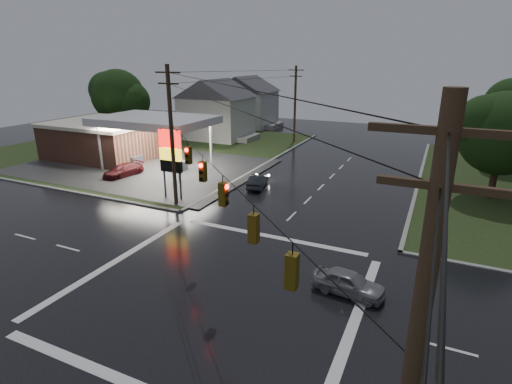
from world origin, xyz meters
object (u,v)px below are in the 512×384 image
at_px(tree_ne_near, 504,134).
at_px(car_pump, 123,170).
at_px(utility_pole_nw, 172,135).
at_px(house_near, 217,108).
at_px(gas_station, 113,137).
at_px(pylon_sign, 170,153).
at_px(car_crossing, 349,283).
at_px(tree_nw_behind, 119,96).
at_px(car_north, 258,181).
at_px(utility_pole_n, 295,103).
at_px(house_far, 247,101).

distance_m(tree_ne_near, car_pump, 34.63).
distance_m(utility_pole_nw, house_near, 28.90).
height_order(gas_station, car_pump, gas_station).
bearing_deg(house_near, pylon_sign, -67.72).
distance_m(car_crossing, car_pump, 27.97).
relative_size(pylon_sign, tree_nw_behind, 0.60).
height_order(pylon_sign, house_near, house_near).
bearing_deg(pylon_sign, utility_pole_nw, -45.00).
height_order(car_north, car_crossing, car_crossing).
distance_m(house_near, tree_ne_near, 37.80).
xyz_separation_m(tree_nw_behind, car_north, (28.51, -13.54, -5.56)).
bearing_deg(house_near, tree_ne_near, -21.76).
relative_size(gas_station, utility_pole_n, 2.50).
bearing_deg(pylon_sign, house_far, 106.98).
height_order(utility_pole_nw, car_north, utility_pole_nw).
relative_size(gas_station, tree_ne_near, 2.92).
height_order(gas_station, car_crossing, gas_station).
height_order(utility_pole_n, house_far, utility_pole_n).
bearing_deg(car_pump, tree_nw_behind, 141.82).
distance_m(tree_nw_behind, car_pump, 22.39).
bearing_deg(tree_nw_behind, pylon_sign, -39.87).
bearing_deg(utility_pole_n, gas_station, -131.47).
height_order(utility_pole_nw, tree_nw_behind, utility_pole_nw).
relative_size(gas_station, car_crossing, 7.16).
bearing_deg(utility_pole_n, tree_ne_near, -34.10).
bearing_deg(utility_pole_n, car_pump, -112.00).
xyz_separation_m(utility_pole_nw, car_north, (4.17, 6.95, -5.11)).
bearing_deg(utility_pole_nw, utility_pole_n, 90.00).
relative_size(utility_pole_n, tree_nw_behind, 1.05).
bearing_deg(utility_pole_nw, car_pump, 155.10).
height_order(house_near, car_crossing, house_near).
height_order(utility_pole_nw, house_near, utility_pole_nw).
distance_m(utility_pole_nw, car_pump, 11.84).
height_order(house_near, tree_ne_near, tree_ne_near).
xyz_separation_m(house_near, house_far, (-1.00, 12.00, 0.00)).
xyz_separation_m(pylon_sign, car_north, (5.17, 5.95, -3.39)).
bearing_deg(tree_nw_behind, car_pump, -47.52).
height_order(gas_station, car_north, gas_station).
bearing_deg(car_pump, car_crossing, -15.34).
relative_size(utility_pole_n, tree_ne_near, 1.17).
relative_size(utility_pole_nw, house_near, 1.00).
bearing_deg(car_north, utility_pole_n, -90.71).
relative_size(utility_pole_n, car_north, 2.81).
height_order(house_near, tree_nw_behind, tree_nw_behind).
relative_size(car_north, car_crossing, 1.02).
xyz_separation_m(utility_pole_n, house_near, (-11.45, -2.00, -1.06)).
bearing_deg(pylon_sign, house_near, 112.28).
distance_m(pylon_sign, house_near, 27.56).
relative_size(house_far, car_crossing, 3.02).
bearing_deg(car_north, utility_pole_nw, 47.38).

